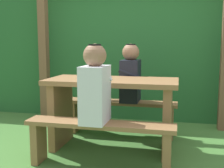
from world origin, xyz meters
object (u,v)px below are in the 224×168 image
Objects in this scene: person_white_shirt at (95,87)px; bottle_left at (93,72)px; bottle_right at (100,70)px; bench_far at (121,110)px; person_black_coat at (131,75)px; bench_near at (100,135)px; drinking_glass at (93,74)px; picnic_table at (112,102)px.

bottle_left is (-0.16, 0.46, 0.09)m from person_white_shirt.
bottle_left is 0.09m from bottle_right.
person_black_coat is at bearing -1.61° from bench_far.
bench_near is 17.12× the size of drinking_glass.
picnic_table is at bearing -102.96° from person_black_coat.
drinking_glass is at bearing 168.99° from picnic_table.
bench_near is at bearing -96.54° from person_black_coat.
bottle_right reaches higher than drinking_glass.
person_black_coat is 3.15× the size of bottle_right.
person_black_coat reaches higher than bench_near.
bench_far is (0.00, 0.51, -0.21)m from picnic_table.
bench_near is at bearing -66.83° from bottle_left.
bench_far is at bearing 64.73° from drinking_glass.
bottle_left is (0.02, -0.09, 0.04)m from drinking_glass.
picnic_table is 1.00× the size of bench_far.
bottle_right is at bearing -14.87° from drinking_glass.
bench_far is at bearing 178.39° from person_black_coat.
bench_far is 1.95× the size of person_black_coat.
bench_near is at bearing -90.00° from bench_far.
person_black_coat is at bearing 53.99° from drinking_glass.
person_black_coat is at bearing 83.46° from bench_near.
person_black_coat is at bearing 60.69° from bottle_left.
bench_near is 0.74m from bottle_left.
picnic_table is 17.12× the size of drinking_glass.
bottle_left is at bearing 109.03° from person_white_shirt.
bottle_right is at bearing 104.42° from bench_near.
person_black_coat is (0.16, 1.02, 0.00)m from person_white_shirt.
bench_far is at bearing 90.00° from picnic_table.
bench_near and bench_far have the same top height.
drinking_glass is 0.11m from bottle_left.
picnic_table is 6.14× the size of bottle_right.
bottle_left is (-0.20, -0.05, 0.34)m from picnic_table.
drinking_glass reaches higher than picnic_table.
bench_near is 1.95× the size of person_white_shirt.
person_white_shirt is at bearing -70.97° from bottle_left.
drinking_glass is at bearing 108.25° from person_white_shirt.
bottle_right is at bearing 100.45° from person_white_shirt.
person_white_shirt is 0.55m from bottle_right.
bench_near is at bearing -68.26° from drinking_glass.
bottle_left is (-0.20, 0.46, 0.55)m from bench_near.
drinking_glass is (-0.22, -0.47, 0.51)m from bench_far.
bench_far is at bearing 87.79° from person_white_shirt.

